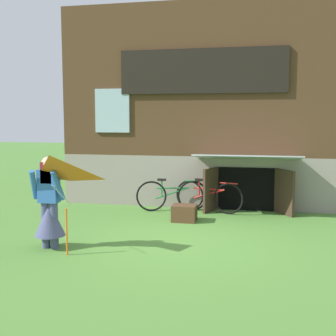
{
  "coord_description": "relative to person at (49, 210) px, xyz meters",
  "views": [
    {
      "loc": [
        1.41,
        -7.65,
        2.23
      ],
      "look_at": [
        -0.39,
        0.85,
        1.24
      ],
      "focal_mm": 46.72,
      "sensor_mm": 36.0,
      "label": 1
    }
  ],
  "objects": [
    {
      "name": "bicycle_red",
      "position": [
        2.33,
        3.5,
        -0.28
      ],
      "size": [
        1.67,
        0.54,
        0.79
      ],
      "rotation": [
        0.0,
        0.0,
        -0.29
      ],
      "color": "black",
      "rests_on": "ground_plane"
    },
    {
      "name": "log_house",
      "position": [
        2.1,
        6.19,
        1.86
      ],
      "size": [
        7.26,
        5.73,
        5.06
      ],
      "color": "gray",
      "rests_on": "ground_plane"
    },
    {
      "name": "kite",
      "position": [
        0.33,
        -0.58,
        0.58
      ],
      "size": [
        0.95,
        1.05,
        1.51
      ],
      "color": "orange",
      "rests_on": "ground_plane"
    },
    {
      "name": "ground_plane",
      "position": [
        2.1,
        0.89,
        -0.67
      ],
      "size": [
        60.0,
        60.0,
        0.0
      ],
      "primitive_type": "plane",
      "color": "#4C7F33"
    },
    {
      "name": "bicycle_green",
      "position": [
        1.45,
        3.43,
        -0.28
      ],
      "size": [
        1.69,
        0.5,
        0.79
      ],
      "rotation": [
        0.0,
        0.0,
        0.27
      ],
      "color": "black",
      "rests_on": "ground_plane"
    },
    {
      "name": "person",
      "position": [
        0.0,
        0.0,
        0.0
      ],
      "size": [
        0.61,
        0.52,
        1.59
      ],
      "rotation": [
        0.0,
        0.0,
        -0.24
      ],
      "color": "#474C75",
      "rests_on": "ground_plane"
    },
    {
      "name": "wooden_crate",
      "position": [
        1.93,
        2.45,
        -0.49
      ],
      "size": [
        0.52,
        0.44,
        0.36
      ],
      "primitive_type": "cube",
      "color": "#4C331E",
      "rests_on": "ground_plane"
    }
  ]
}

